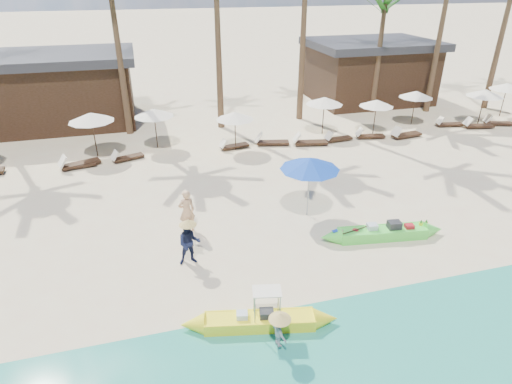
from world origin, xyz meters
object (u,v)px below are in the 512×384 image
object	(u,v)px
tourist	(187,211)
blue_umbrella	(310,163)
green_canoe	(382,233)
yellow_canoe	(260,321)

from	to	relation	value
tourist	blue_umbrella	world-z (taller)	blue_umbrella
green_canoe	tourist	xyz separation A→B (m)	(-6.67, 2.33, 0.62)
yellow_canoe	green_canoe	bearing A→B (deg)	41.10
green_canoe	tourist	distance (m)	7.09
green_canoe	blue_umbrella	size ratio (longest dim) A/B	2.08
tourist	yellow_canoe	bearing A→B (deg)	91.82
green_canoe	yellow_canoe	world-z (taller)	yellow_canoe
green_canoe	tourist	bearing A→B (deg)	168.71
yellow_canoe	tourist	bearing A→B (deg)	114.86
yellow_canoe	blue_umbrella	distance (m)	6.63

